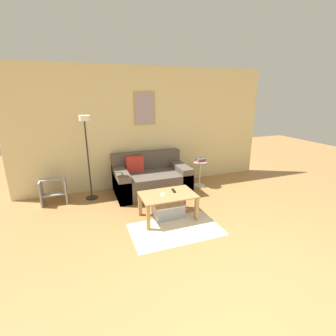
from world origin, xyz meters
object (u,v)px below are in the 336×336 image
object	(u,v)px
storage_bin	(168,210)
floor_lamp	(87,144)
couch	(151,179)
coffee_table	(168,199)
side_table	(200,171)
remote_control	(174,191)
book_stack	(201,160)
step_stool	(54,190)
cell_phone	(163,195)

from	to	relation	value
storage_bin	floor_lamp	distance (m)	1.89
couch	floor_lamp	distance (m)	1.48
coffee_table	side_table	distance (m)	1.63
side_table	remote_control	world-z (taller)	side_table
storage_bin	side_table	xyz separation A→B (m)	(1.16, 1.08, 0.22)
couch	book_stack	world-z (taller)	couch
step_stool	storage_bin	bearing A→B (deg)	-34.45
couch	floor_lamp	bearing A→B (deg)	-176.87
remote_control	side_table	bearing A→B (deg)	50.36
floor_lamp	side_table	size ratio (longest dim) A/B	2.85
cell_phone	step_stool	xyz separation A→B (m)	(-1.73, 1.31, -0.18)
coffee_table	remote_control	xyz separation A→B (m)	(0.14, 0.08, 0.09)
remote_control	step_stool	xyz separation A→B (m)	(-1.95, 1.22, -0.19)
side_table	cell_phone	distance (m)	1.70
coffee_table	floor_lamp	xyz separation A→B (m)	(-1.14, 1.13, 0.79)
storage_bin	step_stool	bearing A→B (deg)	145.55
remote_control	floor_lamp	bearing A→B (deg)	146.23
couch	storage_bin	bearing A→B (deg)	-91.95
step_stool	floor_lamp	bearing A→B (deg)	-14.82
floor_lamp	side_table	world-z (taller)	floor_lamp
storage_bin	remote_control	world-z (taller)	remote_control
book_stack	side_table	bearing A→B (deg)	128.75
coffee_table	side_table	size ratio (longest dim) A/B	1.55
coffee_table	storage_bin	distance (m)	0.23
coffee_table	storage_bin	bearing A→B (deg)	61.93
couch	side_table	distance (m)	1.12
book_stack	storage_bin	bearing A→B (deg)	-137.35
storage_bin	book_stack	world-z (taller)	book_stack
side_table	cell_phone	xyz separation A→B (m)	(-1.27, -1.13, 0.09)
coffee_table	book_stack	xyz separation A→B (m)	(1.18, 1.11, 0.26)
remote_control	step_stool	bearing A→B (deg)	153.42
side_table	book_stack	distance (m)	0.27
floor_lamp	book_stack	xyz separation A→B (m)	(2.33, -0.01, -0.53)
book_stack	cell_phone	xyz separation A→B (m)	(-1.28, -1.12, -0.18)
couch	cell_phone	bearing A→B (deg)	-97.26
couch	book_stack	size ratio (longest dim) A/B	6.11
book_stack	step_stool	world-z (taller)	book_stack
storage_bin	side_table	size ratio (longest dim) A/B	0.89
storage_bin	step_stool	xyz separation A→B (m)	(-1.84, 1.26, 0.13)
coffee_table	floor_lamp	bearing A→B (deg)	135.38
storage_bin	remote_control	xyz separation A→B (m)	(0.11, 0.04, 0.32)
storage_bin	book_stack	bearing A→B (deg)	42.65
couch	storage_bin	size ratio (longest dim) A/B	2.91
cell_phone	storage_bin	bearing A→B (deg)	37.21
remote_control	couch	bearing A→B (deg)	99.28
side_table	book_stack	size ratio (longest dim) A/B	2.35
floor_lamp	step_stool	xyz separation A→B (m)	(-0.67, 0.18, -0.88)
cell_phone	step_stool	world-z (taller)	step_stool
floor_lamp	cell_phone	distance (m)	1.70
storage_bin	floor_lamp	xyz separation A→B (m)	(-1.17, 1.08, 1.02)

